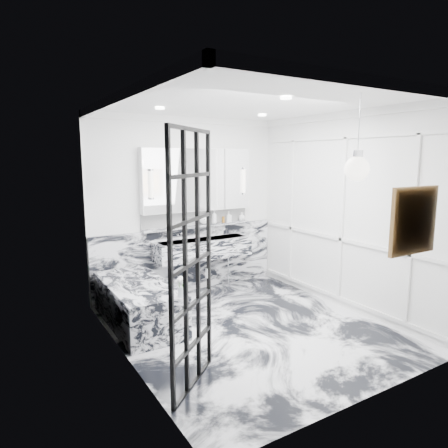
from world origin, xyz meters
TOP-DOWN VIEW (x-y plane):
  - floor at (0.00, 0.00)m, footprint 3.60×3.60m
  - ceiling at (0.00, 0.00)m, footprint 3.60×3.60m
  - wall_back at (0.00, 1.80)m, footprint 3.60×0.00m
  - wall_front at (0.00, -1.80)m, footprint 3.60×0.00m
  - wall_left at (-1.60, 0.00)m, footprint 0.00×3.60m
  - wall_right at (1.60, 0.00)m, footprint 0.00×3.60m
  - marble_clad_back at (0.00, 1.78)m, footprint 3.18×0.05m
  - marble_clad_left at (-1.59, 0.00)m, footprint 0.02×3.56m
  - panel_molding at (1.58, 0.00)m, footprint 0.03×3.40m
  - soap_bottle_a at (0.44, 1.71)m, footprint 0.11×0.11m
  - soap_bottle_b at (0.72, 1.71)m, footprint 0.09×0.09m
  - soap_bottle_c at (0.99, 1.71)m, footprint 0.15×0.15m
  - face_pot at (0.24, 1.71)m, footprint 0.14×0.14m
  - amber_bottle at (0.62, 1.71)m, footprint 0.04×0.04m
  - flower_vase at (-0.91, 0.13)m, footprint 0.08×0.08m
  - crittall_door at (-1.20, -0.76)m, footprint 0.70×0.60m
  - artwork at (0.59, -1.76)m, footprint 0.53×0.05m
  - pendant_light at (0.21, -1.40)m, footprint 0.23×0.23m
  - trough_sink at (0.15, 1.55)m, footprint 1.60×0.45m
  - ledge at (0.15, 1.72)m, footprint 1.90×0.14m
  - subway_tile at (0.15, 1.78)m, footprint 1.90×0.03m
  - mirror_cabinet at (0.15, 1.73)m, footprint 1.90×0.16m
  - sconce_left at (-0.67, 1.63)m, footprint 0.07×0.07m
  - sconce_right at (0.97, 1.63)m, footprint 0.07×0.07m
  - bathtub at (-1.18, 0.90)m, footprint 0.75×1.65m

SIDE VIEW (x-z plane):
  - floor at x=0.00m, z-range 0.00..0.00m
  - bathtub at x=-1.18m, z-range 0.00..0.55m
  - marble_clad_back at x=0.00m, z-range 0.00..1.05m
  - flower_vase at x=-0.91m, z-range 0.55..0.67m
  - trough_sink at x=0.15m, z-range 0.58..0.88m
  - ledge at x=0.15m, z-range 1.05..1.09m
  - amber_bottle at x=0.62m, z-range 1.09..1.19m
  - soap_bottle_c at x=0.99m, z-range 1.09..1.24m
  - face_pot at x=0.24m, z-range 1.09..1.24m
  - soap_bottle_b at x=0.72m, z-range 1.09..1.27m
  - soap_bottle_a at x=0.44m, z-range 1.09..1.31m
  - crittall_door at x=-1.20m, z-range 0.00..2.41m
  - subway_tile at x=0.15m, z-range 1.09..1.32m
  - panel_molding at x=1.58m, z-range 0.15..2.45m
  - marble_clad_left at x=-1.59m, z-range 0.00..2.68m
  - wall_back at x=0.00m, z-range -0.40..3.20m
  - wall_front at x=0.00m, z-range -0.40..3.20m
  - wall_left at x=-1.60m, z-range -0.40..3.20m
  - wall_right at x=1.60m, z-range -0.40..3.20m
  - artwork at x=0.59m, z-range 1.32..1.86m
  - sconce_left at x=-0.67m, z-range 1.58..1.98m
  - sconce_right at x=0.97m, z-range 1.58..1.98m
  - mirror_cabinet at x=0.15m, z-range 1.32..2.32m
  - pendant_light at x=0.21m, z-range 1.95..2.18m
  - ceiling at x=0.00m, z-range 2.80..2.80m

